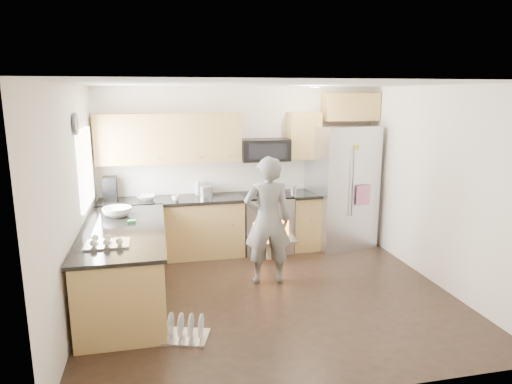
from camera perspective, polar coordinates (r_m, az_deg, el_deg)
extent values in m
plane|color=black|center=(5.89, 1.84, -12.83)|extent=(4.50, 4.50, 0.00)
cube|color=white|center=(7.39, -1.91, 2.94)|extent=(4.50, 0.04, 2.60)
cube|color=white|center=(3.64, 9.81, -7.15)|extent=(4.50, 0.04, 2.60)
cube|color=white|center=(5.38, -21.97, -1.49)|extent=(0.04, 4.00, 2.60)
cube|color=white|center=(6.40, 21.86, 0.59)|extent=(0.04, 4.00, 2.60)
cube|color=white|center=(5.33, 2.04, 13.37)|extent=(4.50, 4.00, 0.04)
cube|color=white|center=(6.30, -20.53, 2.85)|extent=(0.04, 1.00, 1.00)
cylinder|color=#FFEFCC|center=(6.65, 7.33, 12.93)|extent=(0.14, 0.14, 0.02)
cylinder|color=#474754|center=(5.70, -21.63, 7.92)|extent=(0.03, 0.26, 0.26)
cube|color=tan|center=(7.17, -10.31, -4.64)|extent=(2.15, 0.60, 0.87)
cube|color=black|center=(7.04, -10.45, -1.01)|extent=(2.19, 0.64, 0.04)
cube|color=tan|center=(7.54, 6.07, -3.68)|extent=(0.50, 0.60, 0.87)
cube|color=black|center=(7.41, 6.18, -0.20)|extent=(0.54, 0.64, 0.04)
cube|color=tan|center=(7.04, -10.75, 6.62)|extent=(2.16, 0.33, 0.74)
cube|color=tan|center=(7.41, 5.99, 7.04)|extent=(0.50, 0.33, 0.74)
cube|color=tan|center=(7.66, 11.70, 10.40)|extent=(0.90, 0.33, 0.44)
imported|color=silver|center=(7.06, -13.58, -0.68)|extent=(0.27, 0.27, 0.07)
imported|color=silver|center=(7.24, -7.30, 0.71)|extent=(0.10, 0.10, 0.27)
imported|color=silver|center=(6.88, -10.01, -0.77)|extent=(0.11, 0.11, 0.09)
cylinder|color=#B7B7BC|center=(7.14, -6.37, 0.13)|extent=(0.23, 0.23, 0.16)
cube|color=black|center=(7.10, -17.76, 0.38)|extent=(0.19, 0.24, 0.36)
cylinder|color=#B7B7BC|center=(7.46, 4.69, 0.38)|extent=(0.10, 0.10, 0.08)
cube|color=tan|center=(5.81, -15.96, -9.01)|extent=(0.90, 2.30, 0.87)
cube|color=black|center=(5.66, -16.24, -4.57)|extent=(0.96, 2.36, 0.04)
imported|color=white|center=(6.21, -16.97, -2.38)|extent=(0.37, 0.37, 0.12)
cube|color=green|center=(5.86, -15.27, -3.57)|extent=(0.10, 0.07, 0.03)
cube|color=#B7B7BC|center=(5.09, -18.10, -5.81)|extent=(0.46, 0.35, 0.10)
cube|color=#B7B7BC|center=(7.34, 1.29, -3.93)|extent=(0.76, 0.62, 0.90)
cube|color=black|center=(7.22, 1.31, -0.38)|extent=(0.76, 0.60, 0.03)
cube|color=orange|center=(7.06, 1.90, -5.01)|extent=(0.56, 0.02, 0.34)
cube|color=#B7B7BC|center=(6.94, 2.23, -6.08)|extent=(0.70, 0.34, 0.03)
cube|color=white|center=(6.93, 2.33, -7.26)|extent=(0.24, 0.03, 0.28)
cube|color=black|center=(7.22, 1.11, 5.29)|extent=(0.76, 0.40, 0.34)
cube|color=#B7B7BC|center=(7.62, 10.62, 0.68)|extent=(1.09, 0.91, 1.99)
cylinder|color=#B7B7BC|center=(7.23, 11.62, 1.15)|extent=(0.03, 0.03, 1.08)
cylinder|color=#B7B7BC|center=(7.26, 12.09, 1.17)|extent=(0.03, 0.03, 1.08)
cube|color=pink|center=(7.39, 13.30, -0.41)|extent=(0.26, 0.05, 0.32)
cube|color=#95A8EF|center=(7.12, 10.52, 3.67)|extent=(0.19, 0.04, 0.24)
imported|color=gray|center=(6.01, 1.46, -3.60)|extent=(0.66, 0.46, 1.71)
cube|color=#B7B7BC|center=(5.03, -8.72, -17.50)|extent=(0.53, 0.47, 0.03)
cylinder|color=silver|center=(5.00, -10.63, -15.95)|extent=(0.09, 0.24, 0.25)
cylinder|color=silver|center=(4.97, -9.39, -16.06)|extent=(0.09, 0.24, 0.25)
cylinder|color=silver|center=(4.95, -8.14, -16.16)|extent=(0.09, 0.24, 0.25)
cylinder|color=silver|center=(4.93, -6.88, -16.26)|extent=(0.09, 0.24, 0.25)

